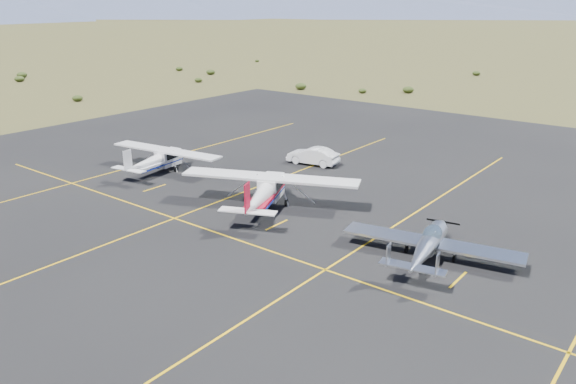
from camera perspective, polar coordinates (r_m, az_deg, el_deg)
ground at (r=31.54m, az=13.04°, el=-4.85°), size 1600.00×1600.00×0.00m
apron at (r=34.76m, az=2.61°, el=-2.08°), size 72.00×72.00×0.02m
aircraft_low_wing at (r=28.91m, az=14.10°, el=-5.13°), size 6.68×9.19×1.99m
aircraft_cessna at (r=34.64m, az=-2.34°, el=0.11°), size 8.31×11.02×2.89m
aircraft_plain at (r=43.37m, az=-13.09°, el=3.27°), size 5.92×9.79×2.47m
sedan at (r=44.72m, az=2.54°, el=3.69°), size 2.10×4.33×1.37m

